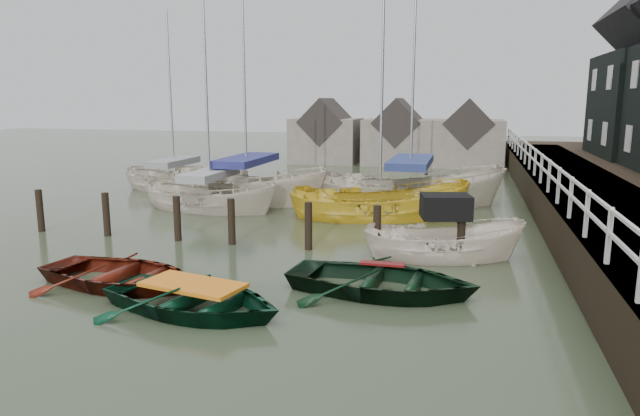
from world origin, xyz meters
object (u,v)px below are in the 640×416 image
(motorboat, at_px, (443,256))
(sailboat_e, at_px, (175,189))
(rowboat_green, at_px, (194,312))
(sailboat_a, at_px, (211,208))
(sailboat_d, at_px, (410,203))
(sailboat_c, at_px, (379,217))
(rowboat_dkgreen, at_px, (382,293))
(sailboat_b, at_px, (247,199))
(rowboat_red, at_px, (122,286))

(motorboat, bearing_deg, sailboat_e, 42.78)
(rowboat_green, distance_m, motorboat, 7.15)
(motorboat, distance_m, sailboat_a, 10.55)
(motorboat, distance_m, sailboat_d, 8.20)
(sailboat_c, height_order, sailboat_d, sailboat_d)
(rowboat_green, relative_size, motorboat, 0.87)
(sailboat_d, bearing_deg, sailboat_a, 99.16)
(rowboat_dkgreen, height_order, sailboat_b, sailboat_b)
(rowboat_green, bearing_deg, sailboat_e, 41.80)
(rowboat_green, distance_m, sailboat_a, 11.24)
(motorboat, bearing_deg, rowboat_dkgreen, 146.33)
(sailboat_b, distance_m, sailboat_e, 4.68)
(rowboat_red, relative_size, sailboat_b, 0.31)
(motorboat, bearing_deg, rowboat_red, 107.60)
(sailboat_b, relative_size, sailboat_d, 1.06)
(motorboat, distance_m, sailboat_c, 5.76)
(sailboat_a, bearing_deg, sailboat_d, -58.55)
(motorboat, height_order, sailboat_a, sailboat_a)
(sailboat_a, xyz_separation_m, sailboat_c, (6.74, 0.17, -0.05))
(rowboat_red, height_order, sailboat_e, sailboat_e)
(rowboat_dkgreen, bearing_deg, sailboat_a, 49.99)
(rowboat_green, distance_m, sailboat_b, 13.15)
(sailboat_d, distance_m, sailboat_e, 11.32)
(sailboat_d, bearing_deg, rowboat_green, 154.42)
(motorboat, bearing_deg, rowboat_green, 125.19)
(rowboat_dkgreen, bearing_deg, sailboat_b, 40.75)
(sailboat_d, bearing_deg, sailboat_e, 72.66)
(rowboat_green, xyz_separation_m, sailboat_a, (-4.51, 10.30, 0.06))
(sailboat_b, bearing_deg, rowboat_green, -151.13)
(sailboat_e, bearing_deg, motorboat, -108.56)
(sailboat_d, bearing_deg, rowboat_red, 143.25)
(sailboat_a, height_order, sailboat_e, sailboat_a)
(sailboat_d, relative_size, sailboat_e, 1.30)
(rowboat_green, relative_size, sailboat_e, 0.43)
(rowboat_dkgreen, xyz_separation_m, sailboat_d, (-0.52, 11.20, 0.06))
(rowboat_green, distance_m, sailboat_e, 16.45)
(sailboat_a, relative_size, sailboat_c, 0.86)
(rowboat_green, relative_size, sailboat_d, 0.33)
(rowboat_red, distance_m, sailboat_e, 14.38)
(rowboat_green, distance_m, sailboat_d, 13.67)
(rowboat_red, distance_m, sailboat_c, 10.46)
(sailboat_a, xyz_separation_m, sailboat_b, (0.65, 2.27, -0.00))
(rowboat_green, xyz_separation_m, motorboat, (4.79, 5.31, 0.09))
(rowboat_red, bearing_deg, sailboat_e, 31.36)
(rowboat_green, bearing_deg, sailboat_b, 28.84)
(rowboat_green, bearing_deg, rowboat_dkgreen, -47.50)
(motorboat, relative_size, sailboat_d, 0.38)
(motorboat, bearing_deg, sailboat_d, -0.52)
(rowboat_dkgreen, relative_size, motorboat, 0.93)
(sailboat_a, height_order, sailboat_b, sailboat_b)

